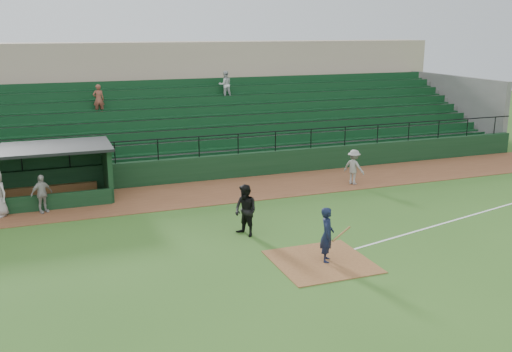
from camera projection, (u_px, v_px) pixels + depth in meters
name	position (u px, v px, depth m)	size (l,w,h in m)	color
ground	(308.00, 251.00, 19.35)	(90.00, 90.00, 0.00)	#30591C
warning_track	(233.00, 190.00, 26.60)	(40.00, 4.00, 0.03)	brown
home_plate_dirt	(322.00, 261.00, 18.44)	(3.00, 3.00, 0.03)	brown
foul_line	(475.00, 214.00, 23.15)	(18.00, 0.09, 0.01)	white
stadium_structure	(187.00, 115.00, 33.70)	(38.00, 13.08, 6.40)	black
dugout	(3.00, 173.00, 24.37)	(8.90, 3.20, 2.42)	black
batter_at_plate	(327.00, 235.00, 18.27)	(1.13, 0.78, 1.81)	black
umpire	(246.00, 211.00, 20.56)	(0.92, 0.71, 1.88)	black
runner	(354.00, 167.00, 27.33)	(1.08, 0.62, 1.67)	gray
dugout_player_a	(42.00, 194.00, 23.12)	(0.92, 0.38, 1.56)	#ACA7A0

